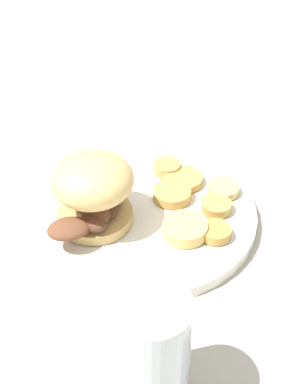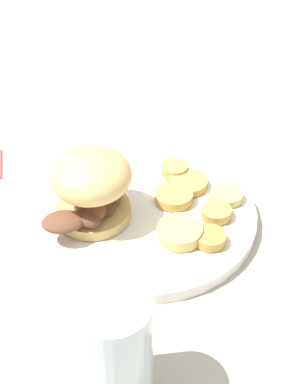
# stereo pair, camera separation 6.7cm
# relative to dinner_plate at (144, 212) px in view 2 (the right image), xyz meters

# --- Properties ---
(ground_plane) EXTENTS (4.00, 4.00, 0.00)m
(ground_plane) POSITION_rel_dinner_plate_xyz_m (0.00, 0.00, -0.01)
(ground_plane) COLOR #B2A899
(dinner_plate) EXTENTS (0.29, 0.29, 0.02)m
(dinner_plate) POSITION_rel_dinner_plate_xyz_m (0.00, 0.00, 0.00)
(dinner_plate) COLOR white
(dinner_plate) RESTS_ON ground_plane
(sandwich) EXTENTS (0.11, 0.12, 0.09)m
(sandwich) POSITION_rel_dinner_plate_xyz_m (0.06, 0.03, 0.06)
(sandwich) COLOR tan
(sandwich) RESTS_ON dinner_plate
(potato_round_0) EXTENTS (0.04, 0.04, 0.01)m
(potato_round_0) POSITION_rel_dinner_plate_xyz_m (-0.03, -0.08, 0.01)
(potato_round_0) COLOR tan
(potato_round_0) RESTS_ON dinner_plate
(potato_round_1) EXTENTS (0.04, 0.04, 0.01)m
(potato_round_1) POSITION_rel_dinner_plate_xyz_m (-0.09, 0.06, 0.01)
(potato_round_1) COLOR #BC8942
(potato_round_1) RESTS_ON dinner_plate
(potato_round_2) EXTENTS (0.05, 0.05, 0.01)m
(potato_round_2) POSITION_rel_dinner_plate_xyz_m (-0.04, -0.02, 0.01)
(potato_round_2) COLOR tan
(potato_round_2) RESTS_ON dinner_plate
(potato_round_3) EXTENTS (0.06, 0.06, 0.02)m
(potato_round_3) POSITION_rel_dinner_plate_xyz_m (-0.05, 0.05, 0.02)
(potato_round_3) COLOR #DBB766
(potato_round_3) RESTS_ON dinner_plate
(potato_round_4) EXTENTS (0.04, 0.04, 0.01)m
(potato_round_4) POSITION_rel_dinner_plate_xyz_m (-0.11, -0.03, 0.01)
(potato_round_4) COLOR #DBB766
(potato_round_4) RESTS_ON dinner_plate
(potato_round_5) EXTENTS (0.04, 0.04, 0.01)m
(potato_round_5) POSITION_rel_dinner_plate_xyz_m (-0.09, 0.01, 0.01)
(potato_round_5) COLOR tan
(potato_round_5) RESTS_ON dinner_plate
(potato_round_6) EXTENTS (0.05, 0.05, 0.01)m
(potato_round_6) POSITION_rel_dinner_plate_xyz_m (-0.05, -0.05, 0.01)
(potato_round_6) COLOR tan
(potato_round_6) RESTS_ON dinner_plate
(drinking_glass) EXTENTS (0.07, 0.07, 0.13)m
(drinking_glass) POSITION_rel_dinner_plate_xyz_m (-0.00, 0.25, 0.06)
(drinking_glass) COLOR silver
(drinking_glass) RESTS_ON ground_plane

